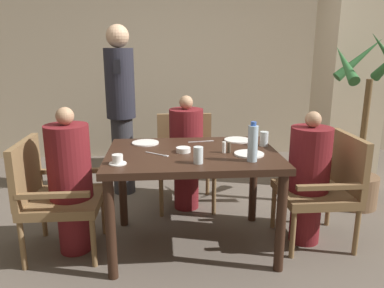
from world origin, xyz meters
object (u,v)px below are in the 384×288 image
Objects in this scene: bowl_small at (183,150)px; glass_tall_mid at (198,155)px; diner_in_left_chair at (70,180)px; potted_palm at (361,151)px; chair_right_side at (325,184)px; teacup_with_saucer at (118,160)px; chair_far_side at (185,156)px; standing_host at (121,106)px; glass_tall_near at (264,139)px; diner_in_right_chair at (308,177)px; chair_left_side at (52,192)px; plate_dessert_center at (237,140)px; water_bottle at (253,143)px; plate_main_left at (145,143)px; plate_main_right at (249,154)px; diner_in_far_chair at (186,152)px.

glass_tall_mid is (0.09, -0.28, 0.04)m from bowl_small.
potted_palm reaches higher than diner_in_left_chair.
chair_right_side reaches higher than teacup_with_saucer.
chair_far_side is 7.65× the size of glass_tall_mid.
standing_host is 1.04× the size of potted_palm.
bowl_small is 0.67m from glass_tall_near.
diner_in_right_chair is 0.61× the size of standing_host.
chair_left_side is 4.04× the size of plate_dessert_center.
teacup_with_saucer is at bearing 179.66° from water_bottle.
chair_right_side is 4.04× the size of plate_main_left.
teacup_with_saucer is 0.55m from glass_tall_mid.
diner_in_left_chair is at bearing 146.44° from teacup_with_saucer.
glass_tall_near is at bearing 36.37° from glass_tall_mid.
potted_palm is 7.73× the size of plate_dessert_center.
standing_host is 15.26× the size of glass_tall_mid.
plate_main_right is at bearing 84.36° from water_bottle.
diner_in_far_chair is 9.31× the size of teacup_with_saucer.
chair_far_side is 0.50× the size of standing_host.
plate_dessert_center is (-0.00, 0.42, 0.00)m from plate_main_right.
standing_host is at bearing 114.26° from glass_tall_mid.
chair_left_side is at bearing -167.89° from plate_dessert_center.
diner_in_right_chair is at bearing -38.71° from diner_in_far_chair.
diner_in_left_chair is 0.52m from teacup_with_saucer.
water_bottle reaches higher than chair_left_side.
diner_in_right_chair reaches higher than chair_left_side.
glass_tall_mid reaches higher than bowl_small.
standing_host is at bearing 140.15° from plate_dessert_center.
chair_left_side and chair_right_side have the same top height.
teacup_with_saucer is 0.43× the size of water_bottle.
potted_palm is at bearing 14.08° from plate_dessert_center.
glass_tall_near reaches higher than plate_main_right.
bowl_small is (0.99, -0.00, 0.31)m from chair_left_side.
plate_main_right is at bearing -168.26° from diner_in_right_chair.
diner_in_left_chair is 0.88m from bowl_small.
potted_palm is at bearing 19.95° from bowl_small.
diner_in_left_chair is 9.80× the size of glass_tall_near.
chair_left_side is 1.69m from glass_tall_near.
glass_tall_near is (-0.33, 0.14, 0.28)m from diner_in_right_chair.
diner_in_left_chair is 1.28m from standing_host.
chair_left_side is at bearing -175.31° from glass_tall_near.
plate_main_right is 1.90× the size of glass_tall_near.
potted_palm reaches higher than chair_left_side.
diner_in_right_chair is at bearing -37.30° from standing_host.
bowl_small is at bearing -179.91° from diner_in_right_chair.
plate_main_right is (0.41, -0.84, 0.21)m from diner_in_far_chair.
diner_in_right_chair is (0.92, -0.88, 0.07)m from chair_far_side.
glass_tall_mid reaches higher than teacup_with_saucer.
water_bottle reaches higher than bowl_small.
glass_tall_mid is (0.02, -1.16, 0.35)m from chair_far_side.
plate_dessert_center is at bearing 56.97° from glass_tall_mid.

